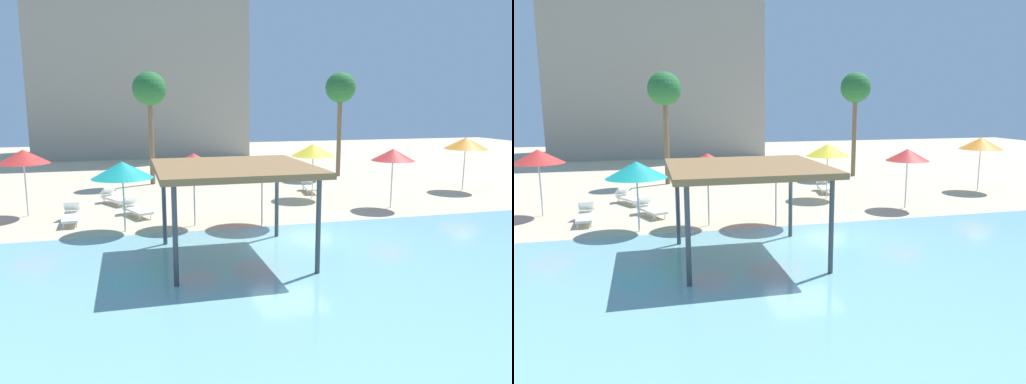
{
  "view_description": "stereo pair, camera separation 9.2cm",
  "coord_description": "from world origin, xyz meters",
  "views": [
    {
      "loc": [
        -5.4,
        -15.94,
        4.76
      ],
      "look_at": [
        -0.73,
        2.0,
        1.3
      ],
      "focal_mm": 34.24,
      "sensor_mm": 36.0,
      "label": 1
    },
    {
      "loc": [
        -5.31,
        -15.97,
        4.76
      ],
      "look_at": [
        -0.73,
        2.0,
        1.3
      ],
      "focal_mm": 34.24,
      "sensor_mm": 36.0,
      "label": 2
    }
  ],
  "objects": [
    {
      "name": "palm_tree_0",
      "position": [
        7.6,
        12.94,
        5.44
      ],
      "size": [
        1.9,
        1.9,
        6.56
      ],
      "color": "brown",
      "rests_on": "ground"
    },
    {
      "name": "lagoon_water",
      "position": [
        0.0,
        -5.25,
        0.02
      ],
      "size": [
        44.0,
        13.5,
        0.04
      ],
      "primitive_type": "cube",
      "color": "#7AB7C1",
      "rests_on": "ground"
    },
    {
      "name": "beach_umbrella_red_4",
      "position": [
        5.97,
        3.48,
        2.41
      ],
      "size": [
        1.91,
        1.91,
        2.67
      ],
      "color": "silver",
      "rests_on": "ground"
    },
    {
      "name": "hotel_block_0",
      "position": [
        -4.07,
        30.49,
        10.48
      ],
      "size": [
        17.78,
        9.9,
        20.96
      ],
      "primitive_type": "cube",
      "color": "#9E9384",
      "rests_on": "ground"
    },
    {
      "name": "ground_plane",
      "position": [
        0.0,
        0.0,
        0.0
      ],
      "size": [
        80.0,
        80.0,
        0.0
      ],
      "primitive_type": "plane",
      "color": "beige"
    },
    {
      "name": "palm_tree_1",
      "position": [
        -4.15,
        12.76,
        5.3
      ],
      "size": [
        1.9,
        1.9,
        6.41
      ],
      "color": "brown",
      "rests_on": "ground"
    },
    {
      "name": "shade_pavilion",
      "position": [
        -2.42,
        -1.88,
        2.73
      ],
      "size": [
        4.59,
        4.59,
        2.89
      ],
      "color": "#42474C",
      "rests_on": "ground"
    },
    {
      "name": "beach_umbrella_teal_5",
      "position": [
        -5.68,
        2.26,
        2.3
      ],
      "size": [
        2.23,
        2.23,
        2.61
      ],
      "color": "silver",
      "rests_on": "ground"
    },
    {
      "name": "lounge_chair_3",
      "position": [
        -7.75,
        4.14,
        0.33
      ],
      "size": [
        0.66,
        1.91,
        0.74
      ],
      "rotation": [
        0.0,
        0.0,
        -1.54
      ],
      "color": "white",
      "rests_on": "ground"
    },
    {
      "name": "beach_umbrella_orange_2",
      "position": [
        12.0,
        6.42,
        2.55
      ],
      "size": [
        2.24,
        2.24,
        2.86
      ],
      "color": "silver",
      "rests_on": "ground"
    },
    {
      "name": "beach_umbrella_yellow_3",
      "position": [
        3.32,
        6.44,
        2.4
      ],
      "size": [
        2.16,
        2.16,
        2.7
      ],
      "color": "silver",
      "rests_on": "ground"
    },
    {
      "name": "lounge_chair_0",
      "position": [
        -5.26,
        4.72,
        0.33
      ],
      "size": [
        1.32,
        1.98,
        0.74
      ],
      "rotation": [
        0.0,
        0.0,
        -1.15
      ],
      "color": "white",
      "rests_on": "ground"
    },
    {
      "name": "beach_umbrella_red_0",
      "position": [
        -3.06,
        2.45,
        2.55
      ],
      "size": [
        1.94,
        1.94,
        2.82
      ],
      "color": "silver",
      "rests_on": "ground"
    },
    {
      "name": "lounge_chair_2",
      "position": [
        3.8,
        8.1,
        0.33
      ],
      "size": [
        0.94,
        1.97,
        0.74
      ],
      "rotation": [
        0.0,
        0.0,
        -1.76
      ],
      "color": "white",
      "rests_on": "ground"
    },
    {
      "name": "lounge_chair_1",
      "position": [
        -6.2,
        7.51,
        0.33
      ],
      "size": [
        1.46,
        1.95,
        0.74
      ],
      "rotation": [
        0.0,
        0.0,
        -1.05
      ],
      "color": "white",
      "rests_on": "ground"
    },
    {
      "name": "beach_umbrella_red_7",
      "position": [
        -0.55,
        1.8,
        2.29
      ],
      "size": [
        2.42,
        2.42,
        2.62
      ],
      "color": "silver",
      "rests_on": "ground"
    },
    {
      "name": "beach_umbrella_red_1",
      "position": [
        -9.64,
        5.81,
        2.51
      ],
      "size": [
        2.11,
        2.11,
        2.8
      ],
      "color": "silver",
      "rests_on": "ground"
    }
  ]
}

